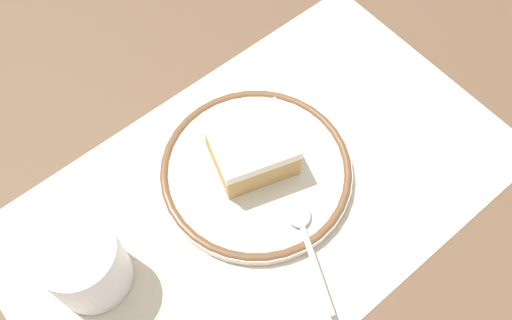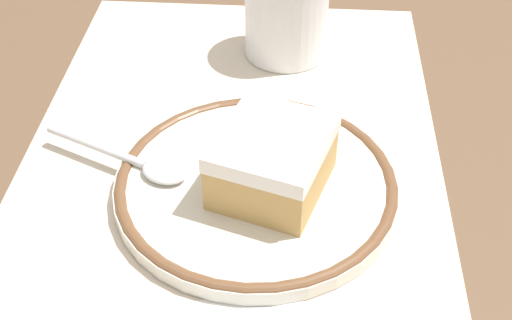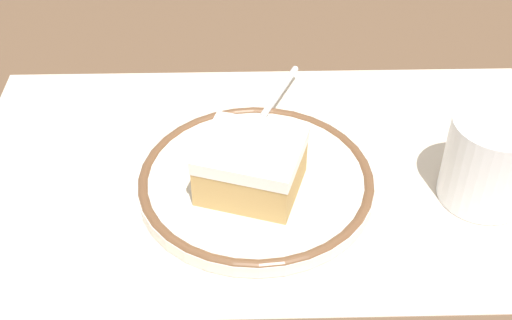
{
  "view_description": "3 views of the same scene",
  "coord_description": "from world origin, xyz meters",
  "px_view_note": "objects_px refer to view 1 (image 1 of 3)",
  "views": [
    {
      "loc": [
        -0.17,
        -0.19,
        0.54
      ],
      "look_at": [
        0.01,
        0.02,
        0.03
      ],
      "focal_mm": 39.81,
      "sensor_mm": 36.0,
      "label": 1
    },
    {
      "loc": [
        0.38,
        0.05,
        0.35
      ],
      "look_at": [
        0.01,
        0.02,
        0.03
      ],
      "focal_mm": 48.64,
      "sensor_mm": 36.0,
      "label": 2
    },
    {
      "loc": [
        0.02,
        0.47,
        0.42
      ],
      "look_at": [
        0.01,
        0.02,
        0.03
      ],
      "focal_mm": 48.97,
      "sensor_mm": 36.0,
      "label": 3
    }
  ],
  "objects_px": {
    "spoon": "(304,231)",
    "napkin": "(370,106)",
    "cake_slice": "(252,148)",
    "cup": "(86,266)",
    "plate": "(256,171)"
  },
  "relations": [
    {
      "from": "spoon",
      "to": "napkin",
      "type": "bearing_deg",
      "value": 22.66
    },
    {
      "from": "cake_slice",
      "to": "cup",
      "type": "distance_m",
      "value": 0.2
    },
    {
      "from": "napkin",
      "to": "cake_slice",
      "type": "bearing_deg",
      "value": 169.51
    },
    {
      "from": "plate",
      "to": "cup",
      "type": "xyz_separation_m",
      "value": [
        -0.19,
        0.01,
        0.03
      ]
    },
    {
      "from": "plate",
      "to": "spoon",
      "type": "height_order",
      "value": "spoon"
    },
    {
      "from": "cake_slice",
      "to": "napkin",
      "type": "height_order",
      "value": "cake_slice"
    },
    {
      "from": "cake_slice",
      "to": "napkin",
      "type": "xyz_separation_m",
      "value": [
        0.15,
        -0.03,
        -0.03
      ]
    },
    {
      "from": "plate",
      "to": "napkin",
      "type": "bearing_deg",
      "value": -5.97
    },
    {
      "from": "cake_slice",
      "to": "cup",
      "type": "height_order",
      "value": "cup"
    },
    {
      "from": "cup",
      "to": "plate",
      "type": "bearing_deg",
      "value": -3.98
    },
    {
      "from": "cake_slice",
      "to": "spoon",
      "type": "distance_m",
      "value": 0.1
    },
    {
      "from": "plate",
      "to": "cup",
      "type": "bearing_deg",
      "value": 176.02
    },
    {
      "from": "spoon",
      "to": "napkin",
      "type": "relative_size",
      "value": 0.92
    },
    {
      "from": "napkin",
      "to": "spoon",
      "type": "bearing_deg",
      "value": -157.34
    },
    {
      "from": "cake_slice",
      "to": "napkin",
      "type": "distance_m",
      "value": 0.16
    }
  ]
}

